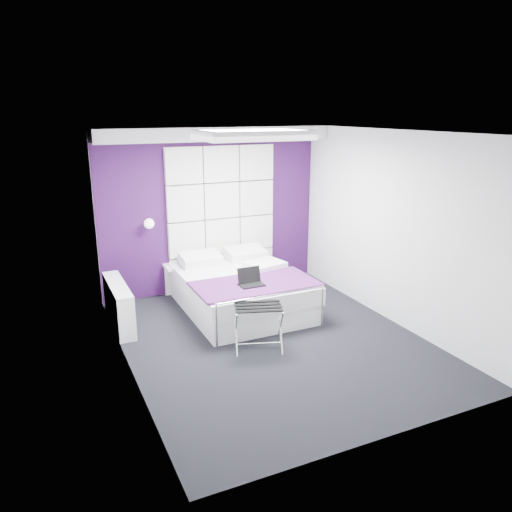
{
  "coord_description": "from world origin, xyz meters",
  "views": [
    {
      "loc": [
        -2.63,
        -5.21,
        2.84
      ],
      "look_at": [
        -0.07,
        0.35,
        1.04
      ],
      "focal_mm": 35.0,
      "sensor_mm": 36.0,
      "label": 1
    }
  ],
  "objects_px": {
    "radiator": "(119,305)",
    "laptop": "(250,281)",
    "bed": "(241,290)",
    "luggage_rack": "(258,327)",
    "wall_lamp": "(149,223)",
    "nightstand": "(178,266)"
  },
  "relations": [
    {
      "from": "radiator",
      "to": "bed",
      "type": "distance_m",
      "value": 1.74
    },
    {
      "from": "radiator",
      "to": "bed",
      "type": "xyz_separation_m",
      "value": [
        1.73,
        -0.17,
        0.0
      ]
    },
    {
      "from": "radiator",
      "to": "laptop",
      "type": "xyz_separation_m",
      "value": [
        1.65,
        -0.7,
        0.33
      ]
    },
    {
      "from": "wall_lamp",
      "to": "nightstand",
      "type": "xyz_separation_m",
      "value": [
        0.41,
        -0.04,
        -0.72
      ]
    },
    {
      "from": "wall_lamp",
      "to": "laptop",
      "type": "xyz_separation_m",
      "value": [
        1.01,
        -1.46,
        -0.59
      ]
    },
    {
      "from": "wall_lamp",
      "to": "radiator",
      "type": "xyz_separation_m",
      "value": [
        -0.64,
        -0.76,
        -0.92
      ]
    },
    {
      "from": "nightstand",
      "to": "bed",
      "type": "bearing_deg",
      "value": -52.61
    },
    {
      "from": "nightstand",
      "to": "laptop",
      "type": "relative_size",
      "value": 1.25
    },
    {
      "from": "luggage_rack",
      "to": "laptop",
      "type": "relative_size",
      "value": 1.73
    },
    {
      "from": "luggage_rack",
      "to": "laptop",
      "type": "xyz_separation_m",
      "value": [
        0.21,
        0.71,
        0.35
      ]
    },
    {
      "from": "bed",
      "to": "luggage_rack",
      "type": "xyz_separation_m",
      "value": [
        -0.3,
        -1.24,
        -0.02
      ]
    },
    {
      "from": "radiator",
      "to": "laptop",
      "type": "bearing_deg",
      "value": -23.08
    },
    {
      "from": "laptop",
      "to": "radiator",
      "type": "bearing_deg",
      "value": 156.68
    },
    {
      "from": "bed",
      "to": "luggage_rack",
      "type": "distance_m",
      "value": 1.28
    },
    {
      "from": "wall_lamp",
      "to": "luggage_rack",
      "type": "height_order",
      "value": "wall_lamp"
    },
    {
      "from": "nightstand",
      "to": "radiator",
      "type": "bearing_deg",
      "value": -145.53
    },
    {
      "from": "luggage_rack",
      "to": "radiator",
      "type": "bearing_deg",
      "value": 154.37
    },
    {
      "from": "radiator",
      "to": "laptop",
      "type": "distance_m",
      "value": 1.82
    },
    {
      "from": "radiator",
      "to": "luggage_rack",
      "type": "relative_size",
      "value": 2.11
    },
    {
      "from": "nightstand",
      "to": "luggage_rack",
      "type": "distance_m",
      "value": 2.18
    },
    {
      "from": "bed",
      "to": "luggage_rack",
      "type": "height_order",
      "value": "bed"
    },
    {
      "from": "wall_lamp",
      "to": "laptop",
      "type": "relative_size",
      "value": 0.46
    }
  ]
}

